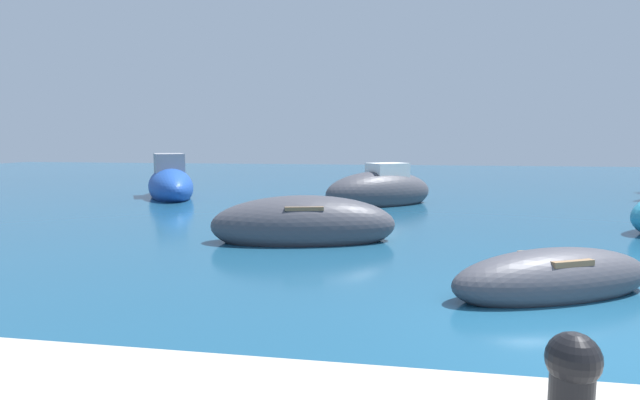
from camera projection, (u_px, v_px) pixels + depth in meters
name	position (u px, v px, depth m)	size (l,w,h in m)	color
ground	(619.00, 347.00, 5.49)	(80.00, 80.00, 0.00)	navy
moored_boat_1	(380.00, 191.00, 17.47)	(4.24, 3.81, 1.75)	#3F3F47
moored_boat_2	(553.00, 279.00, 7.25)	(3.31, 2.28, 0.89)	#3F3F47
moored_boat_4	(304.00, 225.00, 11.14)	(4.24, 2.33, 1.31)	#3F3F47
moored_boat_5	(170.00, 184.00, 19.80)	(3.67, 4.63, 2.00)	#1E479E
mooring_bollard	(572.00, 382.00, 2.85)	(0.30, 0.30, 0.65)	black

